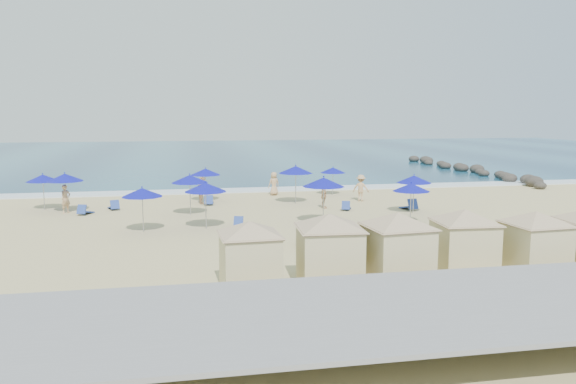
# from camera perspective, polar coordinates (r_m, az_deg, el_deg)

# --- Properties ---
(ground) EXTENTS (160.00, 160.00, 0.00)m
(ground) POSITION_cam_1_polar(r_m,az_deg,el_deg) (29.22, -0.75, -3.98)
(ground) COLOR #CAB980
(ground) RESTS_ON ground
(ocean) EXTENTS (160.00, 80.00, 0.06)m
(ocean) POSITION_cam_1_polar(r_m,az_deg,el_deg) (83.50, -7.43, 3.83)
(ocean) COLOR navy
(ocean) RESTS_ON ground
(surf_line) EXTENTS (160.00, 2.50, 0.08)m
(surf_line) POSITION_cam_1_polar(r_m,az_deg,el_deg) (44.33, -4.28, 0.19)
(surf_line) COLOR white
(surf_line) RESTS_ON ground
(seawall) EXTENTS (160.00, 6.10, 1.22)m
(seawall) POSITION_cam_1_polar(r_m,az_deg,el_deg) (16.40, 7.76, -11.40)
(seawall) COLOR gray
(seawall) RESTS_ON ground
(rock_jetty) EXTENTS (2.56, 26.66, 0.96)m
(rock_jetty) POSITION_cam_1_polar(r_m,az_deg,el_deg) (60.73, 17.74, 2.26)
(rock_jetty) COLOR #2A2623
(rock_jetty) RESTS_ON ground
(trash_bin) EXTENTS (1.17, 1.17, 0.89)m
(trash_bin) POSITION_cam_1_polar(r_m,az_deg,el_deg) (25.98, 2.31, -4.50)
(trash_bin) COLOR black
(trash_bin) RESTS_ON ground
(cabana_0) EXTENTS (4.23, 4.23, 2.65)m
(cabana_0) POSITION_cam_1_polar(r_m,az_deg,el_deg) (19.46, -3.89, -5.55)
(cabana_0) COLOR beige
(cabana_0) RESTS_ON ground
(cabana_1) EXTENTS (4.56, 4.56, 2.87)m
(cabana_1) POSITION_cam_1_polar(r_m,az_deg,el_deg) (19.82, 4.24, -4.94)
(cabana_1) COLOR beige
(cabana_1) RESTS_ON ground
(cabana_2) EXTENTS (4.51, 4.51, 2.84)m
(cabana_2) POSITION_cam_1_polar(r_m,az_deg,el_deg) (20.49, 11.06, -4.68)
(cabana_2) COLOR beige
(cabana_2) RESTS_ON ground
(cabana_3) EXTENTS (4.41, 4.41, 2.77)m
(cabana_3) POSITION_cam_1_polar(r_m,az_deg,el_deg) (22.16, 17.49, -4.05)
(cabana_3) COLOR beige
(cabana_3) RESTS_ON ground
(cabana_4) EXTENTS (4.27, 4.27, 2.68)m
(cabana_4) POSITION_cam_1_polar(r_m,az_deg,el_deg) (23.12, 23.83, -4.01)
(cabana_4) COLOR beige
(cabana_4) RESTS_ON ground
(umbrella_0) EXTENTS (2.06, 2.06, 2.34)m
(umbrella_0) POSITION_cam_1_polar(r_m,az_deg,el_deg) (38.43, -23.65, 1.31)
(umbrella_0) COLOR #A5A8AD
(umbrella_0) RESTS_ON ground
(umbrella_1) EXTENTS (2.20, 2.20, 2.51)m
(umbrella_1) POSITION_cam_1_polar(r_m,az_deg,el_deg) (36.85, -21.73, 1.38)
(umbrella_1) COLOR #A5A8AD
(umbrella_1) RESTS_ON ground
(umbrella_2) EXTENTS (2.09, 2.09, 2.38)m
(umbrella_2) POSITION_cam_1_polar(r_m,az_deg,el_deg) (29.53, -14.60, -0.04)
(umbrella_2) COLOR #A5A8AD
(umbrella_2) RESTS_ON ground
(umbrella_3) EXTENTS (2.09, 2.09, 2.37)m
(umbrella_3) POSITION_cam_1_polar(r_m,az_deg,el_deg) (39.03, -8.38, 2.04)
(umbrella_3) COLOR #A5A8AD
(umbrella_3) RESTS_ON ground
(umbrella_4) EXTENTS (2.21, 2.21, 2.52)m
(umbrella_4) POSITION_cam_1_polar(r_m,az_deg,el_deg) (33.90, -9.95, 1.32)
(umbrella_4) COLOR #A5A8AD
(umbrella_4) RESTS_ON ground
(umbrella_5) EXTENTS (2.24, 2.24, 2.55)m
(umbrella_5) POSITION_cam_1_polar(r_m,az_deg,el_deg) (29.74, -8.38, 0.48)
(umbrella_5) COLOR #A5A8AD
(umbrella_5) RESTS_ON ground
(umbrella_6) EXTENTS (2.32, 2.32, 2.65)m
(umbrella_6) POSITION_cam_1_polar(r_m,az_deg,el_deg) (37.75, 0.79, 2.28)
(umbrella_6) COLOR #A5A8AD
(umbrella_6) RESTS_ON ground
(umbrella_7) EXTENTS (2.35, 2.35, 2.67)m
(umbrella_7) POSITION_cam_1_polar(r_m,az_deg,el_deg) (30.84, 3.63, 1.01)
(umbrella_7) COLOR #A5A8AD
(umbrella_7) RESTS_ON ground
(umbrella_8) EXTENTS (1.89, 1.89, 2.15)m
(umbrella_8) POSITION_cam_1_polar(r_m,az_deg,el_deg) (41.81, 4.59, 2.23)
(umbrella_8) COLOR #A5A8AD
(umbrella_8) RESTS_ON ground
(umbrella_9) EXTENTS (2.12, 2.12, 2.41)m
(umbrella_9) POSITION_cam_1_polar(r_m,az_deg,el_deg) (34.88, 12.68, 1.28)
(umbrella_9) COLOR #A5A8AD
(umbrella_9) RESTS_ON ground
(umbrella_10) EXTENTS (2.07, 2.07, 2.35)m
(umbrella_10) POSITION_cam_1_polar(r_m,az_deg,el_deg) (31.46, 12.41, 0.47)
(umbrella_10) COLOR #A5A8AD
(umbrella_10) RESTS_ON ground
(beach_chair_0) EXTENTS (0.93, 1.32, 0.67)m
(beach_chair_0) POSITION_cam_1_polar(r_m,az_deg,el_deg) (35.95, -19.97, -1.82)
(beach_chair_0) COLOR #294296
(beach_chair_0) RESTS_ON ground
(beach_chair_1) EXTENTS (0.88, 1.32, 0.67)m
(beach_chair_1) POSITION_cam_1_polar(r_m,az_deg,el_deg) (37.14, -17.26, -1.39)
(beach_chair_1) COLOR #294296
(beach_chair_1) RESTS_ON ground
(beach_chair_2) EXTENTS (0.69, 1.32, 0.70)m
(beach_chair_2) POSITION_cam_1_polar(r_m,az_deg,el_deg) (37.73, -8.04, -0.94)
(beach_chair_2) COLOR #294296
(beach_chair_2) RESTS_ON ground
(beach_chair_3) EXTENTS (0.82, 1.23, 0.62)m
(beach_chair_3) POSITION_cam_1_polar(r_m,az_deg,el_deg) (30.40, -4.94, -3.12)
(beach_chair_3) COLOR #294296
(beach_chair_3) RESTS_ON ground
(beach_chair_4) EXTENTS (0.90, 1.26, 0.63)m
(beach_chair_4) POSITION_cam_1_polar(r_m,az_deg,el_deg) (35.51, 5.93, -1.51)
(beach_chair_4) COLOR #294296
(beach_chair_4) RESTS_ON ground
(beach_chair_5) EXTENTS (0.79, 1.47, 0.77)m
(beach_chair_5) POSITION_cam_1_polar(r_m,az_deg,el_deg) (36.20, 12.26, -1.39)
(beach_chair_5) COLOR #294296
(beach_chair_5) RESTS_ON ground
(beachgoer_0) EXTENTS (0.74, 0.75, 1.75)m
(beachgoer_0) POSITION_cam_1_polar(r_m,az_deg,el_deg) (36.85, -21.65, -0.65)
(beachgoer_0) COLOR tan
(beachgoer_0) RESTS_ON ground
(beachgoer_1) EXTENTS (0.78, 0.95, 1.82)m
(beachgoer_1) POSITION_cam_1_polar(r_m,az_deg,el_deg) (38.28, -8.66, 0.19)
(beachgoer_1) COLOR tan
(beachgoer_1) RESTS_ON ground
(beachgoer_2) EXTENTS (0.47, 0.96, 1.57)m
(beachgoer_2) POSITION_cam_1_polar(r_m,az_deg,el_deg) (36.04, 3.67, -0.42)
(beachgoer_2) COLOR tan
(beachgoer_2) RESTS_ON ground
(beachgoer_3) EXTENTS (1.37, 1.21, 1.84)m
(beachgoer_3) POSITION_cam_1_polar(r_m,az_deg,el_deg) (39.24, 7.42, 0.41)
(beachgoer_3) COLOR tan
(beachgoer_3) RESTS_ON ground
(beachgoer_4) EXTENTS (0.98, 0.80, 1.74)m
(beachgoer_4) POSITION_cam_1_polar(r_m,az_deg,el_deg) (41.71, -1.44, 0.86)
(beachgoer_4) COLOR tan
(beachgoer_4) RESTS_ON ground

